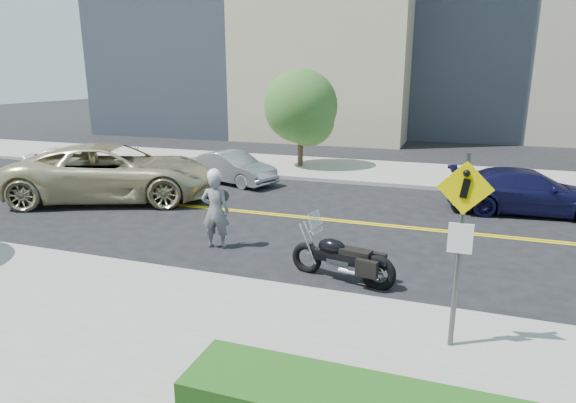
{
  "coord_description": "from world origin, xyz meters",
  "views": [
    {
      "loc": [
        4.01,
        -13.4,
        4.2
      ],
      "look_at": [
        0.27,
        -2.66,
        1.2
      ],
      "focal_mm": 30.0,
      "sensor_mm": 36.0,
      "label": 1
    }
  ],
  "objects_px": {
    "motorcyclist": "(215,209)",
    "pedestrian_sign": "(461,234)",
    "motorcycle": "(343,249)",
    "parked_car_silver": "(232,168)",
    "parked_car_white": "(71,160)",
    "suv": "(114,172)",
    "parked_car_blue": "(527,191)"
  },
  "relations": [
    {
      "from": "motorcyclist",
      "to": "pedestrian_sign",
      "type": "bearing_deg",
      "value": 139.38
    },
    {
      "from": "pedestrian_sign",
      "to": "motorcycle",
      "type": "xyz_separation_m",
      "value": [
        -2.22,
        2.19,
        -1.27
      ]
    },
    {
      "from": "motorcyclist",
      "to": "parked_car_silver",
      "type": "distance_m",
      "value": 7.45
    },
    {
      "from": "pedestrian_sign",
      "to": "parked_car_white",
      "type": "distance_m",
      "value": 18.31
    },
    {
      "from": "motorcyclist",
      "to": "suv",
      "type": "distance_m",
      "value": 6.39
    },
    {
      "from": "motorcyclist",
      "to": "parked_car_silver",
      "type": "relative_size",
      "value": 0.53
    },
    {
      "from": "motorcyclist",
      "to": "parked_car_blue",
      "type": "xyz_separation_m",
      "value": [
        7.7,
        6.0,
        -0.32
      ]
    },
    {
      "from": "motorcyclist",
      "to": "parked_car_silver",
      "type": "bearing_deg",
      "value": -79.32
    },
    {
      "from": "motorcycle",
      "to": "parked_car_silver",
      "type": "bearing_deg",
      "value": 140.21
    },
    {
      "from": "parked_car_silver",
      "to": "pedestrian_sign",
      "type": "bearing_deg",
      "value": -120.3
    },
    {
      "from": "parked_car_white",
      "to": "parked_car_blue",
      "type": "relative_size",
      "value": 0.79
    },
    {
      "from": "pedestrian_sign",
      "to": "parked_car_blue",
      "type": "bearing_deg",
      "value": 77.26
    },
    {
      "from": "motorcyclist",
      "to": "parked_car_blue",
      "type": "bearing_deg",
      "value": -153.82
    },
    {
      "from": "motorcyclist",
      "to": "parked_car_white",
      "type": "height_order",
      "value": "motorcyclist"
    },
    {
      "from": "pedestrian_sign",
      "to": "parked_car_silver",
      "type": "height_order",
      "value": "pedestrian_sign"
    },
    {
      "from": "suv",
      "to": "parked_car_silver",
      "type": "height_order",
      "value": "suv"
    },
    {
      "from": "pedestrian_sign",
      "to": "suv",
      "type": "relative_size",
      "value": 0.43
    },
    {
      "from": "suv",
      "to": "parked_car_silver",
      "type": "xyz_separation_m",
      "value": [
        2.72,
        3.71,
        -0.34
      ]
    },
    {
      "from": "suv",
      "to": "motorcyclist",
      "type": "bearing_deg",
      "value": -142.01
    },
    {
      "from": "parked_car_white",
      "to": "motorcyclist",
      "type": "bearing_deg",
      "value": -143.81
    },
    {
      "from": "pedestrian_sign",
      "to": "parked_car_silver",
      "type": "distance_m",
      "value": 13.17
    },
    {
      "from": "parked_car_silver",
      "to": "parked_car_blue",
      "type": "bearing_deg",
      "value": -75.36
    },
    {
      "from": "motorcycle",
      "to": "suv",
      "type": "bearing_deg",
      "value": 166.99
    },
    {
      "from": "suv",
      "to": "parked_car_silver",
      "type": "distance_m",
      "value": 4.61
    },
    {
      "from": "parked_car_silver",
      "to": "motorcycle",
      "type": "bearing_deg",
      "value": -121.85
    },
    {
      "from": "motorcycle",
      "to": "parked_car_blue",
      "type": "height_order",
      "value": "motorcycle"
    },
    {
      "from": "parked_car_blue",
      "to": "motorcycle",
      "type": "bearing_deg",
      "value": 141.9
    },
    {
      "from": "motorcyclist",
      "to": "motorcycle",
      "type": "xyz_separation_m",
      "value": [
        3.42,
        -0.91,
        -0.31
      ]
    },
    {
      "from": "parked_car_white",
      "to": "parked_car_blue",
      "type": "bearing_deg",
      "value": -113.11
    },
    {
      "from": "parked_car_white",
      "to": "suv",
      "type": "bearing_deg",
      "value": -145.33
    },
    {
      "from": "motorcycle",
      "to": "suv",
      "type": "height_order",
      "value": "suv"
    },
    {
      "from": "suv",
      "to": "parked_car_blue",
      "type": "height_order",
      "value": "suv"
    }
  ]
}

